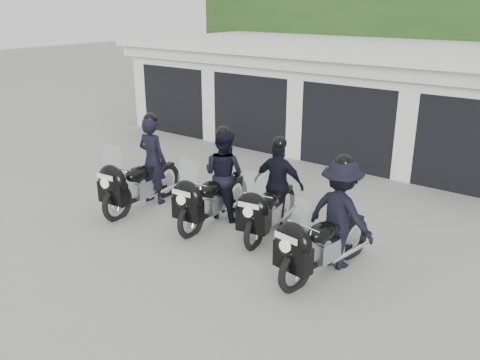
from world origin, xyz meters
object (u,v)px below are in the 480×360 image
Objects in this scene: police_bike_a at (143,170)px; police_bike_c at (275,191)px; police_bike_d at (334,222)px; police_bike_b at (218,181)px.

police_bike_c is at bearing 8.91° from police_bike_a.
police_bike_a reaches higher than police_bike_d.
police_bike_d is at bearing -11.85° from police_bike_b.
police_bike_a is 4.48m from police_bike_d.
police_bike_c is at bearing 165.41° from police_bike_d.
police_bike_b is (1.73, 0.42, 0.02)m from police_bike_a.
police_bike_d reaches higher than police_bike_c.
police_bike_a reaches higher than police_bike_b.
police_bike_c is 0.94× the size of police_bike_d.
police_bike_a is 1.03× the size of police_bike_d.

